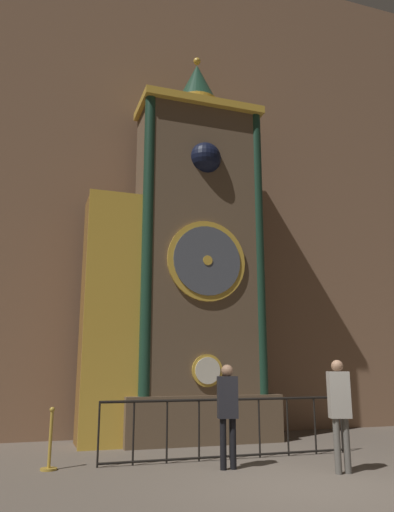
{
  "coord_description": "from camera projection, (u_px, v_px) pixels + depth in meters",
  "views": [
    {
      "loc": [
        -4.13,
        -6.66,
        1.66
      ],
      "look_at": [
        -0.19,
        5.0,
        4.44
      ],
      "focal_mm": 35.0,
      "sensor_mm": 36.0,
      "label": 1
    }
  ],
  "objects": [
    {
      "name": "ground_plane",
      "position": [
        322.0,
        488.0,
        7.08
      ],
      "size": [
        28.0,
        28.0,
        0.0
      ],
      "primitive_type": "plane",
      "color": "brown"
    },
    {
      "name": "cathedral_back_wall",
      "position": [
        186.0,
        172.0,
        14.45
      ],
      "size": [
        24.0,
        0.32,
        14.46
      ],
      "color": "#846047",
      "rests_on": "ground_plane"
    },
    {
      "name": "clock_tower",
      "position": [
        183.0,
        267.0,
        12.41
      ],
      "size": [
        4.66,
        1.84,
        10.09
      ],
      "color": "brown",
      "rests_on": "ground_plane"
    },
    {
      "name": "visitor_near",
      "position": [
        228.0,
        405.0,
        8.6
      ],
      "size": [
        0.38,
        0.29,
        1.73
      ],
      "rotation": [
        0.0,
        0.0,
        -0.22
      ],
      "color": "black",
      "rests_on": "ground_plane"
    },
    {
      "name": "stanchion_post",
      "position": [
        50.0,
        449.0,
        8.4
      ],
      "size": [
        0.28,
        0.28,
        1.02
      ],
      "color": "#B28E33",
      "rests_on": "ground_plane"
    },
    {
      "name": "railing_fence",
      "position": [
        230.0,
        425.0,
        9.44
      ],
      "size": [
        4.97,
        0.05,
        1.11
      ],
      "color": "black",
      "rests_on": "ground_plane"
    },
    {
      "name": "visitor_far",
      "position": [
        339.0,
        404.0,
        8.28
      ],
      "size": [
        0.39,
        0.32,
        1.8
      ],
      "rotation": [
        0.0,
        0.0,
        -0.33
      ],
      "color": "#58554F",
      "rests_on": "ground_plane"
    }
  ]
}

